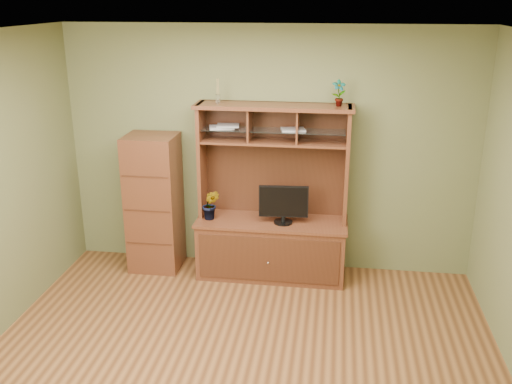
# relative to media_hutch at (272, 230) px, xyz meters

# --- Properties ---
(room) EXTENTS (4.54, 4.04, 2.74)m
(room) POSITION_rel_media_hutch_xyz_m (-0.08, -1.73, 0.83)
(room) COLOR #532F17
(room) RESTS_ON ground
(media_hutch) EXTENTS (1.66, 0.61, 1.90)m
(media_hutch) POSITION_rel_media_hutch_xyz_m (0.00, 0.00, 0.00)
(media_hutch) COLOR #4E2516
(media_hutch) RESTS_ON room
(monitor) EXTENTS (0.53, 0.20, 0.42)m
(monitor) POSITION_rel_media_hutch_xyz_m (0.13, -0.08, 0.35)
(monitor) COLOR black
(monitor) RESTS_ON media_hutch
(orchid_plant) EXTENTS (0.19, 0.15, 0.34)m
(orchid_plant) POSITION_rel_media_hutch_xyz_m (-0.66, -0.08, 0.30)
(orchid_plant) COLOR #355D20
(orchid_plant) RESTS_ON media_hutch
(top_plant) EXTENTS (0.16, 0.12, 0.27)m
(top_plant) POSITION_rel_media_hutch_xyz_m (0.66, 0.08, 1.51)
(top_plant) COLOR #376423
(top_plant) RESTS_ON media_hutch
(reed_diffuser) EXTENTS (0.05, 0.05, 0.25)m
(reed_diffuser) POSITION_rel_media_hutch_xyz_m (-0.59, 0.08, 1.48)
(reed_diffuser) COLOR silver
(reed_diffuser) RESTS_ON media_hutch
(magazines) EXTENTS (1.05, 0.25, 0.04)m
(magazines) POSITION_rel_media_hutch_xyz_m (-0.29, 0.08, 1.13)
(magazines) COLOR #A9A9AE
(magazines) RESTS_ON media_hutch
(side_cabinet) EXTENTS (0.55, 0.50, 1.54)m
(side_cabinet) POSITION_rel_media_hutch_xyz_m (-1.33, 0.00, 0.25)
(side_cabinet) COLOR #4E2516
(side_cabinet) RESTS_ON room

